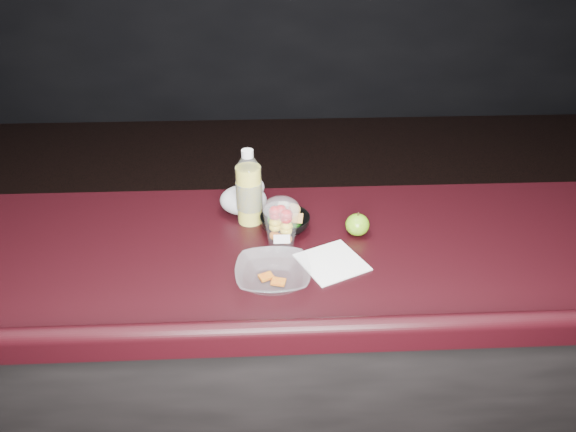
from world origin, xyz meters
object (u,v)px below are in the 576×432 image
at_px(snack_bowl, 285,222).
at_px(lemonade_bottle, 249,193).
at_px(takeout_bowl, 273,275).
at_px(fruit_cup, 281,222).
at_px(green_apple, 357,225).

bearing_deg(snack_bowl, lemonade_bottle, 152.85).
distance_m(lemonade_bottle, takeout_bowl, 0.32).
xyz_separation_m(lemonade_bottle, fruit_cup, (0.09, -0.13, -0.02)).
distance_m(snack_bowl, takeout_bowl, 0.25).
bearing_deg(takeout_bowl, green_apple, 40.27).
bearing_deg(fruit_cup, lemonade_bottle, 125.11).
bearing_deg(snack_bowl, fruit_cup, -99.33).
relative_size(fruit_cup, green_apple, 2.02).
bearing_deg(lemonade_bottle, fruit_cup, -54.89).
distance_m(lemonade_bottle, snack_bowl, 0.14).
relative_size(lemonade_bottle, fruit_cup, 1.61).
relative_size(green_apple, snack_bowl, 0.38).
bearing_deg(snack_bowl, green_apple, -9.30).
height_order(snack_bowl, takeout_bowl, snack_bowl).
bearing_deg(fruit_cup, snack_bowl, 80.67).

